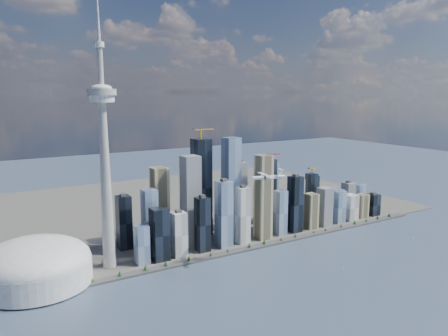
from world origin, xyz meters
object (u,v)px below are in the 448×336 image
needle_tower (104,154)px  airplane (268,177)px  sailboat_west (342,267)px  sailboat_east (413,237)px  dome_stadium (36,265)px

needle_tower → airplane: needle_tower is taller
sailboat_west → sailboat_east: 291.14m
needle_tower → sailboat_west: bearing=-31.4°
airplane → needle_tower: bearing=166.5°
needle_tower → airplane: 327.43m
sailboat_west → dome_stadium: bearing=-179.9°
sailboat_east → airplane: bearing=148.2°
airplane → sailboat_west: bearing=-25.5°
sailboat_east → sailboat_west: bearing=164.4°
sailboat_west → airplane: bearing=164.1°
dome_stadium → sailboat_west: bearing=-23.6°
dome_stadium → sailboat_east: 858.83m
needle_tower → dome_stadium: 241.40m
needle_tower → dome_stadium: bearing=-175.9°
dome_stadium → sailboat_west: size_ratio=21.01×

